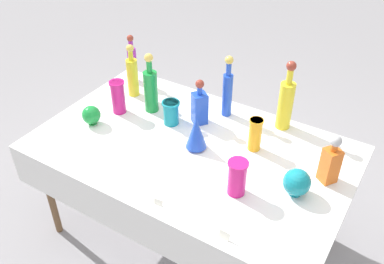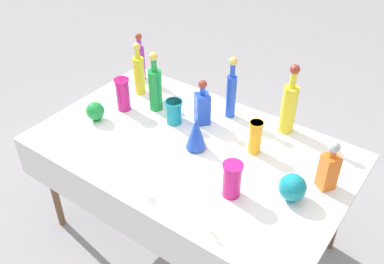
{
  "view_description": "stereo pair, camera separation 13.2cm",
  "coord_description": "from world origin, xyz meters",
  "views": [
    {
      "loc": [
        1.0,
        -1.62,
        2.27
      ],
      "look_at": [
        0.0,
        0.0,
        0.86
      ],
      "focal_mm": 40.0,
      "sensor_mm": 36.0,
      "label": 1
    },
    {
      "loc": [
        1.11,
        -1.55,
        2.27
      ],
      "look_at": [
        0.0,
        0.0,
        0.86
      ],
      "focal_mm": 40.0,
      "sensor_mm": 36.0,
      "label": 2
    }
  ],
  "objects": [
    {
      "name": "round_bowl_1",
      "position": [
        0.63,
        -0.05,
        0.84
      ],
      "size": [
        0.14,
        0.14,
        0.15
      ],
      "color": "teal",
      "rests_on": "display_table"
    },
    {
      "name": "tall_bottle_3",
      "position": [
        -0.75,
        0.42,
        0.91
      ],
      "size": [
        0.06,
        0.06,
        0.34
      ],
      "color": "purple",
      "rests_on": "display_table"
    },
    {
      "name": "slender_vase_0",
      "position": [
        -0.58,
        0.06,
        0.87
      ],
      "size": [
        0.1,
        0.1,
        0.22
      ],
      "color": "#C61972",
      "rests_on": "display_table"
    },
    {
      "name": "display_table",
      "position": [
        0.0,
        -0.03,
        0.71
      ],
      "size": [
        1.78,
        1.09,
        0.76
      ],
      "color": "white",
      "rests_on": "ground"
    },
    {
      "name": "round_bowl_0",
      "position": [
        -0.63,
        -0.13,
        0.82
      ],
      "size": [
        0.11,
        0.11,
        0.12
      ],
      "color": "#198C38",
      "rests_on": "display_table"
    },
    {
      "name": "price_tag_left",
      "position": [
        0.1,
        -0.47,
        0.78
      ],
      "size": [
        0.05,
        0.02,
        0.03
      ],
      "primitive_type": "cube",
      "rotation": [
        -0.21,
        0.0,
        0.08
      ],
      "color": "white",
      "rests_on": "display_table"
    },
    {
      "name": "slender_vase_2",
      "position": [
        0.31,
        0.16,
        0.87
      ],
      "size": [
        0.08,
        0.08,
        0.2
      ],
      "color": "orange",
      "rests_on": "display_table"
    },
    {
      "name": "tall_bottle_0",
      "position": [
        -0.63,
        0.27,
        0.91
      ],
      "size": [
        0.07,
        0.07,
        0.36
      ],
      "color": "yellow",
      "rests_on": "display_table"
    },
    {
      "name": "slender_vase_1",
      "position": [
        0.38,
        -0.2,
        0.86
      ],
      "size": [
        0.1,
        0.1,
        0.19
      ],
      "color": "#C61972",
      "rests_on": "display_table"
    },
    {
      "name": "tall_bottle_1",
      "position": [
        0.36,
        0.45,
        0.94
      ],
      "size": [
        0.09,
        0.09,
        0.44
      ],
      "color": "yellow",
      "rests_on": "display_table"
    },
    {
      "name": "square_decanter_0",
      "position": [
        -0.09,
        0.23,
        0.88
      ],
      "size": [
        0.12,
        0.12,
        0.29
      ],
      "color": "blue",
      "rests_on": "display_table"
    },
    {
      "name": "price_tag_center",
      "position": [
        0.47,
        -0.49,
        0.78
      ],
      "size": [
        0.05,
        0.02,
        0.04
      ],
      "primitive_type": "cube",
      "rotation": [
        -0.21,
        0.0,
        -0.06
      ],
      "color": "white",
      "rests_on": "display_table"
    },
    {
      "name": "fluted_vase_0",
      "position": [
        0.03,
        0.0,
        0.87
      ],
      "size": [
        0.12,
        0.12,
        0.2
      ],
      "color": "blue",
      "rests_on": "display_table"
    },
    {
      "name": "tall_bottle_2",
      "position": [
        0.01,
        0.39,
        0.94
      ],
      "size": [
        0.06,
        0.06,
        0.4
      ],
      "color": "blue",
      "rests_on": "display_table"
    },
    {
      "name": "tall_bottle_4",
      "position": [
        -0.41,
        0.19,
        0.92
      ],
      "size": [
        0.09,
        0.09,
        0.39
      ],
      "color": "#198C38",
      "rests_on": "display_table"
    },
    {
      "name": "square_decanter_1",
      "position": [
        0.74,
        0.13,
        0.89
      ],
      "size": [
        0.11,
        0.11,
        0.28
      ],
      "color": "orange",
      "rests_on": "display_table"
    },
    {
      "name": "ground_plane",
      "position": [
        0.0,
        0.0,
        0.0
      ],
      "size": [
        40.0,
        40.0,
        0.0
      ],
      "primitive_type": "plane",
      "color": "gray"
    },
    {
      "name": "slender_vase_3",
      "position": [
        -0.23,
        0.13,
        0.84
      ],
      "size": [
        0.11,
        0.11,
        0.15
      ],
      "color": "teal",
      "rests_on": "display_table"
    }
  ]
}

